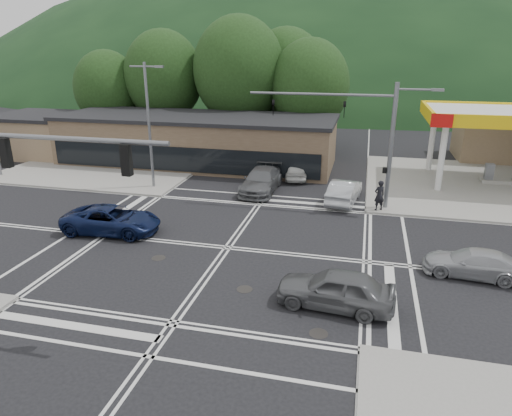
% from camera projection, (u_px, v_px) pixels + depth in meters
% --- Properties ---
extents(ground, '(120.00, 120.00, 0.00)m').
position_uv_depth(ground, '(228.00, 248.00, 23.99)').
color(ground, black).
rests_on(ground, ground).
extents(sidewalk_ne, '(16.00, 16.00, 0.15)m').
position_uv_depth(sidewalk_ne, '(476.00, 186.00, 34.38)').
color(sidewalk_ne, gray).
rests_on(sidewalk_ne, ground).
extents(sidewalk_nw, '(16.00, 16.00, 0.15)m').
position_uv_depth(sidewalk_nw, '(117.00, 163.00, 41.03)').
color(sidewalk_nw, gray).
rests_on(sidewalk_nw, ground).
extents(commercial_row, '(24.00, 8.00, 4.00)m').
position_uv_depth(commercial_row, '(197.00, 141.00, 40.66)').
color(commercial_row, brown).
rests_on(commercial_row, ground).
extents(commercial_nw, '(8.00, 7.00, 3.60)m').
position_uv_depth(commercial_nw, '(42.00, 136.00, 44.28)').
color(commercial_nw, '#846B4F').
rests_on(commercial_nw, ground).
extents(hill_north, '(252.00, 126.00, 140.00)m').
position_uv_depth(hill_north, '(340.00, 92.00, 106.41)').
color(hill_north, '#163118').
rests_on(hill_north, ground).
extents(tree_n_a, '(8.00, 8.00, 11.75)m').
position_uv_depth(tree_n_a, '(164.00, 76.00, 46.68)').
color(tree_n_a, '#382619').
rests_on(tree_n_a, ground).
extents(tree_n_b, '(9.00, 9.00, 12.98)m').
position_uv_depth(tree_n_b, '(239.00, 70.00, 44.69)').
color(tree_n_b, '#382619').
rests_on(tree_n_b, ground).
extents(tree_n_c, '(7.60, 7.60, 10.87)m').
position_uv_depth(tree_n_c, '(309.00, 85.00, 43.58)').
color(tree_n_c, '#382619').
rests_on(tree_n_c, ground).
extents(tree_n_d, '(6.80, 6.80, 9.76)m').
position_uv_depth(tree_n_d, '(107.00, 89.00, 47.53)').
color(tree_n_d, '#382619').
rests_on(tree_n_d, ground).
extents(tree_n_e, '(8.40, 8.40, 11.98)m').
position_uv_depth(tree_n_e, '(286.00, 75.00, 47.69)').
color(tree_n_e, '#382619').
rests_on(tree_n_e, ground).
extents(streetlight_nw, '(2.50, 0.25, 9.00)m').
position_uv_depth(streetlight_nw, '(149.00, 120.00, 32.41)').
color(streetlight_nw, slate).
rests_on(streetlight_nw, ground).
extents(signal_mast_ne, '(11.65, 0.30, 8.00)m').
position_uv_depth(signal_mast_ne, '(372.00, 131.00, 28.26)').
color(signal_mast_ne, slate).
rests_on(signal_mast_ne, ground).
extents(car_blue_west, '(5.61, 2.84, 1.52)m').
position_uv_depth(car_blue_west, '(112.00, 220.00, 25.74)').
color(car_blue_west, '#0D173C').
rests_on(car_blue_west, ground).
extents(car_grey_center, '(4.89, 2.35, 1.61)m').
position_uv_depth(car_grey_center, '(335.00, 289.00, 18.32)').
color(car_grey_center, '#585A5D').
rests_on(car_grey_center, ground).
extents(car_silver_east, '(4.56, 2.25, 1.28)m').
position_uv_depth(car_silver_east, '(473.00, 263.00, 20.87)').
color(car_silver_east, '#A2A4A9').
rests_on(car_silver_east, ground).
extents(car_queue_a, '(2.30, 4.94, 1.57)m').
position_uv_depth(car_queue_a, '(344.00, 191.00, 30.75)').
color(car_queue_a, '#AEB2B6').
rests_on(car_queue_a, ground).
extents(car_queue_b, '(2.36, 4.40, 1.42)m').
position_uv_depth(car_queue_b, '(296.00, 170.00, 36.32)').
color(car_queue_b, white).
rests_on(car_queue_b, ground).
extents(car_northbound, '(2.40, 5.73, 1.65)m').
position_uv_depth(car_northbound, '(261.00, 180.00, 33.06)').
color(car_northbound, '#56585B').
rests_on(car_northbound, ground).
extents(pedestrian, '(0.85, 0.76, 1.94)m').
position_uv_depth(pedestrian, '(379.00, 195.00, 28.77)').
color(pedestrian, black).
rests_on(pedestrian, sidewalk_ne).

